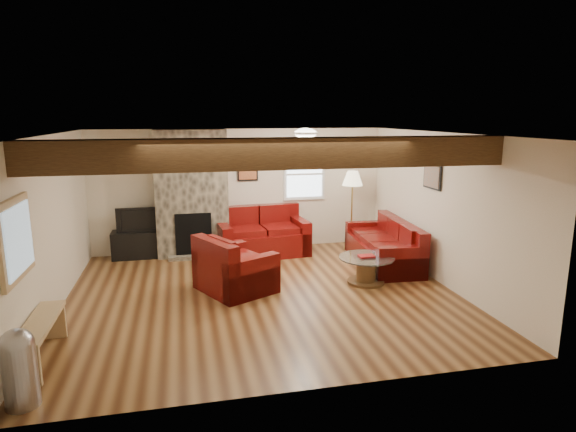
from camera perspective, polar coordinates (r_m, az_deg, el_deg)
The scene contains 18 objects.
room at distance 7.33m, azimuth -3.04°, elevation -0.12°, with size 8.00×8.00×8.00m.
oak_beam at distance 5.96m, azimuth -1.14°, elevation 7.43°, with size 6.00×0.36×0.38m, color #311D0E.
chimney_breast at distance 9.69m, azimuth -11.34°, elevation 2.45°, with size 1.40×0.67×2.50m.
back_window at distance 10.18m, azimuth 1.94°, elevation 4.99°, with size 0.90×0.08×1.10m, color white, non-canonical shape.
hatch_window at distance 6.00m, azimuth -29.51°, elevation -2.43°, with size 0.08×1.00×0.90m, color tan, non-canonical shape.
ceiling_dome at distance 8.24m, azimuth 2.08°, elevation 9.58°, with size 0.40×0.40×0.18m, color white, non-canonical shape.
artwork_back at distance 9.93m, azimuth -4.81°, elevation 5.66°, with size 0.42×0.06×0.52m, color black, non-canonical shape.
artwork_right at distance 8.51m, azimuth 16.69°, elevation 4.50°, with size 0.06×0.55×0.42m, color black, non-canonical shape.
sofa_three at distance 9.26m, azimuth 11.18°, elevation -3.10°, with size 2.13×0.89×0.82m, color #4E050A, non-canonical shape.
loveseat at distance 9.70m, azimuth -3.09°, elevation -1.83°, with size 1.78×1.02×0.94m, color #4E050A, non-canonical shape.
armchair_red at distance 7.76m, azimuth -6.24°, elevation -5.62°, with size 1.10×0.97×0.89m, color #4E050A, non-canonical shape.
coffee_table at distance 8.21m, azimuth 9.24°, elevation -6.33°, with size 0.92×0.92×0.48m.
tv_cabinet at distance 9.96m, azimuth -17.07°, elevation -3.20°, with size 1.07×0.43×0.54m, color black.
television at distance 9.84m, azimuth -17.25°, elevation -0.33°, with size 0.84×0.11×0.48m, color black.
floor_lamp at distance 10.01m, azimuth 7.65°, elevation 3.95°, with size 0.42×0.42×1.65m.
pine_bench at distance 6.36m, azimuth -27.18°, elevation -13.02°, with size 0.29×1.26×0.47m, color tan, non-canonical shape.
pedal_bin at distance 5.48m, azimuth -29.23°, elevation -15.44°, with size 0.32×0.32×0.80m, color #AAAAAF, non-canonical shape.
coal_bucket at distance 9.24m, azimuth -8.16°, elevation -4.58°, with size 0.36×0.36×0.34m, color slate, non-canonical shape.
Camera 1 is at (-1.17, -7.07, 2.78)m, focal length 30.00 mm.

